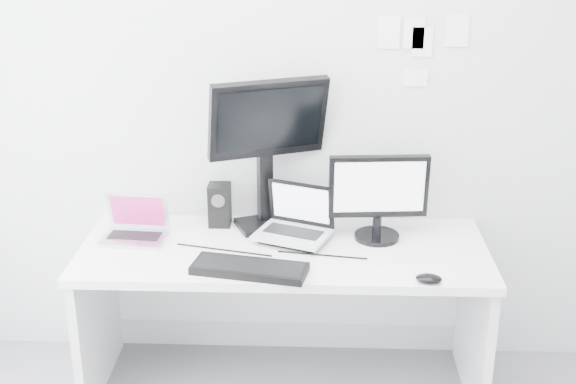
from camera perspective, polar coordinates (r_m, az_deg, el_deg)
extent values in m
plane|color=silver|center=(3.51, -0.10, 7.52)|extent=(3.60, 0.00, 3.60)
cube|color=white|center=(3.55, -0.31, -9.50)|extent=(1.80, 0.70, 0.73)
cube|color=#B7B7BC|center=(3.48, -11.55, -1.96)|extent=(0.30, 0.23, 0.21)
cube|color=black|center=(3.59, -5.12, -0.96)|extent=(0.13, 0.13, 0.20)
cube|color=silver|center=(3.38, 0.32, -1.72)|extent=(0.38, 0.34, 0.26)
cube|color=black|center=(3.47, -1.58, 3.00)|extent=(0.57, 0.39, 0.73)
cube|color=black|center=(3.41, 6.78, -0.34)|extent=(0.46, 0.24, 0.41)
cube|color=black|center=(3.16, -2.89, -5.74)|extent=(0.50, 0.26, 0.03)
ellipsoid|color=black|center=(3.12, 10.48, -6.38)|extent=(0.12, 0.08, 0.03)
cube|color=white|center=(3.46, 7.52, 11.72)|extent=(0.10, 0.00, 0.14)
cube|color=white|center=(3.48, 10.00, 10.98)|extent=(0.09, 0.00, 0.13)
cube|color=white|center=(3.50, 12.53, 11.68)|extent=(0.10, 0.00, 0.14)
cube|color=white|center=(3.51, 9.51, 8.42)|extent=(0.11, 0.00, 0.08)
cube|color=white|center=(3.47, 9.40, 11.64)|extent=(0.09, 0.00, 0.14)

